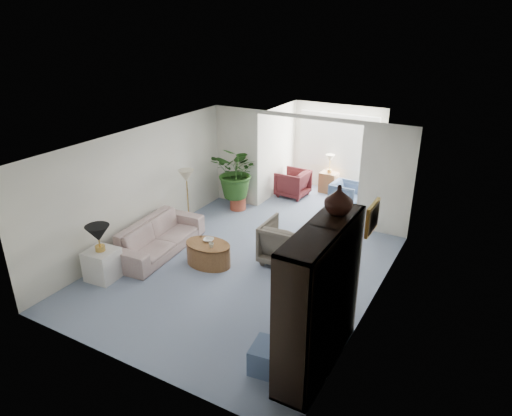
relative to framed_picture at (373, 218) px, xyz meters
The scene contains 26 objects.
floor 2.99m from the framed_picture, behind, with size 6.00×6.00×0.00m, color #8898B4.
sunroom_floor 5.16m from the framed_picture, 120.36° to the left, with size 2.60×2.60×0.00m, color #8898B4.
back_pier_left 5.37m from the framed_picture, 144.59° to the left, with size 1.20×0.12×2.50m, color white.
back_pier_right 3.18m from the framed_picture, 100.24° to the left, with size 1.20×0.12×2.50m, color white.
back_header 4.03m from the framed_picture, 128.43° to the left, with size 2.60×0.12×0.10m, color white.
window_pane 5.83m from the framed_picture, 114.98° to the left, with size 2.20×0.02×1.50m, color white.
window_blinds 5.81m from the framed_picture, 115.11° to the left, with size 2.20×0.02×1.50m, color white.
framed_picture is the anchor object (origin of this frame).
sofa 4.57m from the framed_picture, behind, with size 2.26×0.88×0.66m, color #B8AD9C.
end_table 4.97m from the framed_picture, 163.03° to the right, with size 0.53×0.53×0.59m, color silver.
table_lamp 4.83m from the framed_picture, 163.03° to the right, with size 0.44×0.44×0.30m, color black.
floor_lamp 4.74m from the framed_picture, 164.81° to the left, with size 0.36×0.36×0.28m, color beige.
coffee_table 3.48m from the framed_picture, behind, with size 0.95×0.95×0.45m, color olive.
coffee_bowl 3.43m from the framed_picture, behind, with size 0.21×0.21×0.05m, color silver.
coffee_cup 3.24m from the framed_picture, behind, with size 0.10×0.10×0.09m, color beige.
wingback_chair 2.41m from the framed_picture, 155.02° to the left, with size 0.91×0.93×0.85m, color #60574B.
side_table_dark 2.16m from the framed_picture, 134.73° to the left, with size 0.48×0.39×0.58m, color black.
entertainment_cabinet 1.68m from the framed_picture, 98.53° to the right, with size 0.51×1.91×2.12m, color black.
cabinet_urn 1.22m from the framed_picture, 102.55° to the right, with size 0.38×0.38×0.40m, color #331711.
ottoman 2.61m from the framed_picture, 110.15° to the right, with size 0.49×0.49×0.39m, color slate.
plant_pot 5.15m from the framed_picture, 146.72° to the left, with size 0.40×0.40×0.32m, color #9F432E.
house_plant 4.96m from the framed_picture, 146.72° to the left, with size 1.22×1.05×1.35m, color #26501B.
sunroom_chair_blue 4.78m from the framed_picture, 112.96° to the left, with size 0.69×0.71×0.64m, color slate.
sunroom_chair_maroon 5.51m from the framed_picture, 127.93° to the left, with size 0.77×0.80×0.73m, color maroon.
sunroom_table 5.75m from the framed_picture, 117.05° to the left, with size 0.47×0.36×0.57m, color olive.
shelf_clutter 1.78m from the framed_picture, 99.90° to the right, with size 0.30×1.18×1.06m.
Camera 1 is at (4.02, -6.57, 4.57)m, focal length 32.10 mm.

